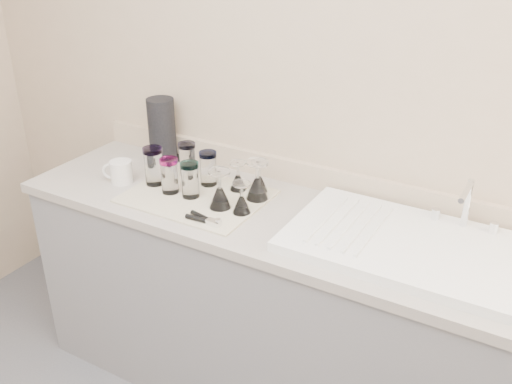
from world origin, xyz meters
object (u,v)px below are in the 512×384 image
Objects in this scene: sink_unit at (408,244)px; paper_towel_roll at (162,131)px; tumbler_cyan at (187,159)px; goblet_front_left at (220,195)px; white_mug at (121,172)px; goblet_front_right at (241,203)px; goblet_back_left at (238,180)px; tumbler_lavender at (190,180)px; goblet_extra at (259,182)px; tumbler_purple at (208,168)px; can_opener at (204,219)px; tumbler_blue at (169,175)px; goblet_back_right at (257,186)px; tumbler_magenta at (154,166)px.

sink_unit is 1.24m from paper_towel_roll.
tumbler_cyan is 0.95× the size of goblet_front_left.
goblet_front_right is at bearing 1.08° from white_mug.
goblet_back_left is 0.49m from paper_towel_roll.
sink_unit is 0.75m from goblet_back_left.
goblet_extra is at bearing 39.34° from tumbler_lavender.
tumbler_purple is at bearing -167.88° from goblet_extra.
goblet_back_left reaches higher than can_opener.
can_opener is 0.53m from white_mug.
sink_unit is 6.50× the size of goblet_extra.
tumbler_blue is 0.50× the size of paper_towel_roll.
goblet_front_right is at bearing 57.42° from can_opener.
goblet_back_right is at bearing 174.40° from sink_unit.
tumbler_cyan is 1.17× the size of goblet_extra.
paper_towel_roll reaches higher than tumbler_cyan.
sink_unit is at bearing -4.79° from tumbler_purple.
goblet_front_right is (0.01, -0.13, -0.01)m from goblet_back_right.
white_mug is at bearing -176.12° from sink_unit.
tumbler_magenta is at bearing 173.84° from tumbler_lavender.
white_mug is (-0.34, -0.16, -0.03)m from tumbler_purple.
tumbler_lavender is 1.18× the size of goblet_front_right.
tumbler_blue is at bearing -149.24° from goblet_extra.
tumbler_cyan is 0.43m from can_opener.
goblet_front_right is at bearing -80.55° from goblet_extra.
tumbler_cyan is 0.27m from goblet_back_left.
tumbler_cyan is at bearing -24.78° from paper_towel_roll.
goblet_extra is (0.42, 0.16, -0.04)m from tumbler_magenta.
can_opener is (0.17, -0.27, -0.06)m from tumbler_purple.
goblet_extra is at bearing 20.42° from tumbler_magenta.
goblet_back_left is at bearing 34.69° from tumbler_blue.
sink_unit is 0.67m from goblet_extra.
tumbler_cyan is 0.35m from goblet_extra.
tumbler_lavender is (0.13, -0.16, -0.00)m from tumbler_cyan.
goblet_front_right is at bearing -24.97° from paper_towel_roll.
tumbler_magenta reaches higher than goblet_front_right.
paper_towel_roll reaches higher than goblet_front_left.
tumbler_purple is 0.99× the size of can_opener.
goblet_front_left is (0.29, -0.18, -0.02)m from tumbler_cyan.
paper_towel_roll reaches higher than tumbler_magenta.
tumbler_purple is 1.19× the size of goblet_back_left.
tumbler_purple is 0.29m from goblet_front_right.
tumbler_blue is 0.36m from goblet_extra.
goblet_extra is (-0.66, 0.12, 0.03)m from sink_unit.
goblet_front_left is at bearing -2.27° from tumbler_blue.
goblet_back_right is 0.16m from goblet_front_left.
tumbler_blue is 0.99× the size of can_opener.
tumbler_cyan is at bearing -177.77° from goblet_extra.
tumbler_purple is at bearing 24.35° from white_mug.
goblet_front_left is 0.13m from can_opener.
tumbler_cyan is at bearing 147.48° from goblet_front_left.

